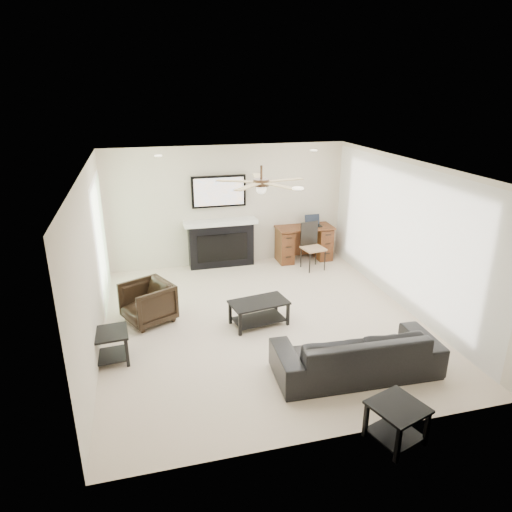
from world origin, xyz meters
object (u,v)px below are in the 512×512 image
at_px(desk, 304,243).
at_px(armchair, 148,303).
at_px(coffee_table, 259,313).
at_px(sofa, 357,352).
at_px(fireplace_unit, 221,222).

bearing_deg(desk, armchair, -149.24).
xyz_separation_m(armchair, coffee_table, (1.70, -0.55, -0.13)).
relative_size(coffee_table, desk, 0.74).
bearing_deg(sofa, armchair, -37.45).
xyz_separation_m(sofa, coffee_table, (-0.90, 1.60, -0.12)).
height_order(fireplace_unit, desk, fireplace_unit).
bearing_deg(coffee_table, sofa, -70.15).
relative_size(fireplace_unit, desk, 1.57).
height_order(armchair, coffee_table, armchair).
bearing_deg(desk, fireplace_unit, 176.66).
relative_size(armchair, coffee_table, 0.81).
xyz_separation_m(armchair, fireplace_unit, (1.59, 2.13, 0.63)).
xyz_separation_m(coffee_table, desk, (1.70, 2.57, 0.18)).
bearing_deg(armchair, coffee_table, 46.28).
xyz_separation_m(coffee_table, fireplace_unit, (-0.11, 2.68, 0.75)).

